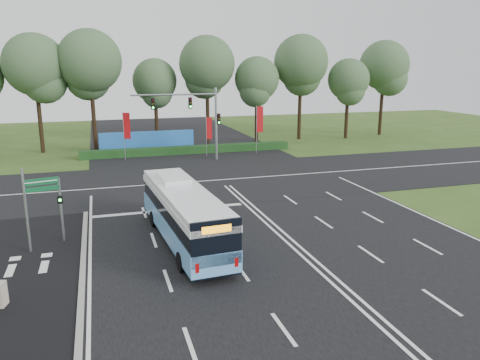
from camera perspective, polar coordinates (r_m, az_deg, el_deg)
name	(u,v)px	position (r m, az deg, el deg)	size (l,w,h in m)	color
ground	(271,229)	(26.72, 3.78, -5.92)	(120.00, 120.00, 0.00)	#31511B
road_main	(271,228)	(26.72, 3.79, -5.88)	(20.00, 120.00, 0.04)	black
road_cross	(218,180)	(37.71, -2.66, -0.03)	(120.00, 14.00, 0.05)	black
bike_path	(24,279)	(22.64, -24.80, -10.87)	(5.00, 18.00, 0.06)	black
kerb_strip	(83,271)	(22.38, -18.63, -10.49)	(0.25, 18.00, 0.12)	gray
city_bus	(184,214)	(24.26, -6.84, -4.15)	(3.02, 10.93, 3.10)	#61A2E1
pedestrian_signal	(61,208)	(25.79, -20.98, -3.19)	(0.28, 0.42, 3.42)	gray
street_sign	(33,200)	(24.78, -23.92, -2.21)	(1.63, 0.46, 4.27)	gray
banner_flag_left	(126,129)	(46.69, -13.72, 6.07)	(0.66, 0.31, 4.75)	gray
banner_flag_mid	(208,130)	(47.53, -3.86, 6.06)	(0.60, 0.06, 4.07)	gray
banner_flag_right	(259,122)	(49.23, 2.33, 7.03)	(0.75, 0.08, 5.04)	gray
traffic_light_gantry	(198,113)	(45.17, -5.17, 8.18)	(8.41, 0.28, 7.00)	gray
hedge	(189,150)	(49.59, -6.26, 3.67)	(22.00, 1.20, 0.80)	#143714
blue_hoarding	(148,142)	(51.36, -11.21, 4.62)	(10.00, 0.30, 2.20)	blue
eucalyptus_row	(205,68)	(55.25, -4.28, 13.43)	(53.81, 9.13, 12.83)	black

